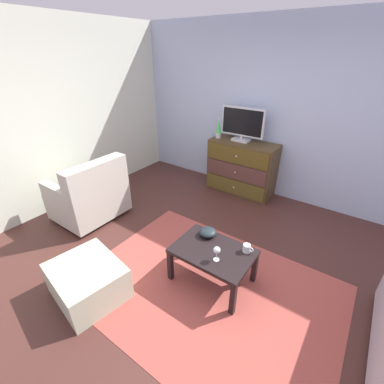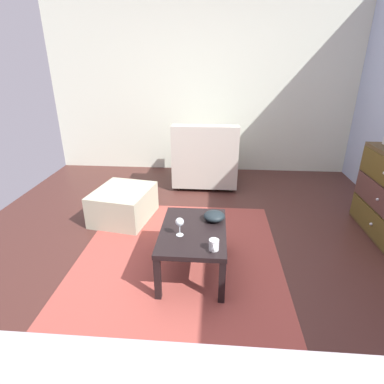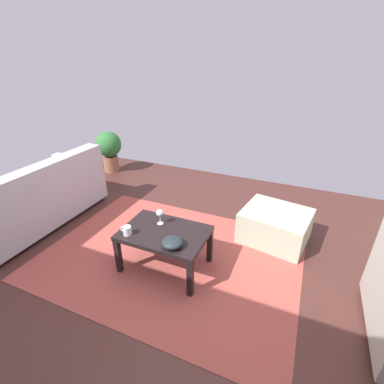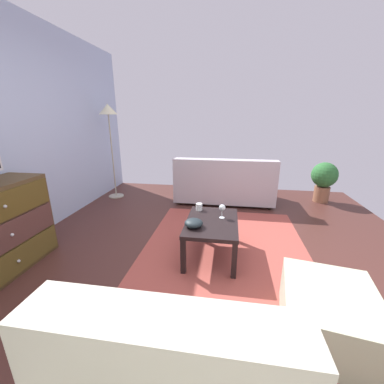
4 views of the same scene
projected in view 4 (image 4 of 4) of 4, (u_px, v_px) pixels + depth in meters
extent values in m
cube|color=#472520|center=(205.00, 265.00, 2.59)|extent=(5.85, 5.08, 0.05)
cube|color=#9F453B|center=(224.00, 254.00, 2.74)|extent=(2.60, 1.90, 0.01)
cube|color=#51411A|center=(17.00, 261.00, 2.32)|extent=(1.06, 0.02, 0.26)
sphere|color=silver|center=(19.00, 261.00, 2.32)|extent=(0.03, 0.03, 0.03)
cube|color=#4F2E29|center=(11.00, 235.00, 2.23)|extent=(1.06, 0.02, 0.26)
sphere|color=silver|center=(12.00, 235.00, 2.23)|extent=(0.03, 0.03, 0.03)
cube|color=#4F3D16|center=(4.00, 206.00, 2.15)|extent=(1.06, 0.02, 0.26)
sphere|color=silver|center=(5.00, 206.00, 2.15)|extent=(0.03, 0.03, 0.03)
cube|color=black|center=(183.00, 256.00, 2.36)|extent=(0.05, 0.05, 0.38)
cube|color=black|center=(194.00, 224.00, 3.07)|extent=(0.05, 0.05, 0.38)
cube|color=black|center=(234.00, 261.00, 2.29)|extent=(0.05, 0.05, 0.38)
cube|color=black|center=(234.00, 227.00, 2.99)|extent=(0.05, 0.05, 0.38)
cube|color=black|center=(212.00, 223.00, 2.62)|extent=(0.81, 0.55, 0.04)
cylinder|color=silver|center=(222.00, 218.00, 2.69)|extent=(0.06, 0.06, 0.00)
cylinder|color=silver|center=(222.00, 214.00, 2.67)|extent=(0.01, 0.01, 0.09)
sphere|color=silver|center=(222.00, 208.00, 2.65)|extent=(0.07, 0.07, 0.07)
cylinder|color=silver|center=(199.00, 207.00, 2.89)|extent=(0.08, 0.08, 0.08)
torus|color=silver|center=(200.00, 205.00, 2.94)|extent=(0.05, 0.01, 0.05)
ellipsoid|color=#1C262A|center=(194.00, 223.00, 2.46)|extent=(0.19, 0.19, 0.08)
cylinder|color=#332319|center=(264.00, 195.00, 4.71)|extent=(0.05, 0.05, 0.05)
cylinder|color=#332319|center=(186.00, 191.00, 4.94)|extent=(0.05, 0.05, 0.05)
cylinder|color=#332319|center=(270.00, 208.00, 4.06)|extent=(0.05, 0.05, 0.05)
cylinder|color=#332319|center=(179.00, 203.00, 4.29)|extent=(0.05, 0.05, 0.05)
cube|color=#AAA3AD|center=(224.00, 188.00, 4.44)|extent=(0.85, 1.72, 0.35)
cube|color=#AAA3AD|center=(224.00, 172.00, 4.02)|extent=(0.20, 1.72, 0.41)
cube|color=#AAA3AD|center=(271.00, 175.00, 4.24)|extent=(0.81, 0.12, 0.20)
cube|color=#AAA3AD|center=(181.00, 172.00, 4.48)|extent=(0.81, 0.12, 0.20)
cube|color=#B7B1A2|center=(163.00, 376.00, 0.79)|extent=(0.20, 0.91, 0.49)
cube|color=#B0B497|center=(328.00, 314.00, 1.68)|extent=(0.79, 0.71, 0.36)
cylinder|color=#A59E8C|center=(116.00, 196.00, 4.71)|extent=(0.28, 0.28, 0.02)
cylinder|color=#A59E8C|center=(113.00, 157.00, 4.48)|extent=(0.02, 0.02, 1.50)
cone|color=beige|center=(108.00, 109.00, 4.23)|extent=(0.32, 0.32, 0.18)
cylinder|color=brown|center=(321.00, 194.00, 4.40)|extent=(0.26, 0.26, 0.28)
sphere|color=#2D6B33|center=(325.00, 175.00, 4.29)|extent=(0.44, 0.44, 0.44)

